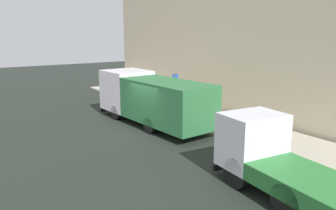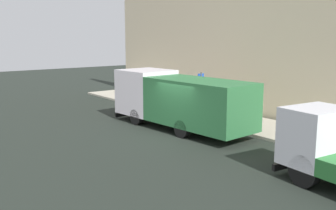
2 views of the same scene
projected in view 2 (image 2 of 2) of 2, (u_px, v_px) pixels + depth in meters
The scene contains 8 objects.
ground at pixel (173, 137), 18.30m from camera, with size 80.00×80.00×0.00m, color #212822.
sidewalk at pixel (241, 122), 21.12m from camera, with size 3.42×30.00×0.13m, color #AFA895.
building_facade at pixel (271, 38), 21.65m from camera, with size 0.50×30.00×9.15m, color beige.
large_utility_truck at pixel (179, 99), 19.69m from camera, with size 2.95×8.43×2.84m.
pedestrian_walking at pixel (185, 99), 22.86m from camera, with size 0.49×0.49×1.66m.
pedestrian_standing at pixel (182, 90), 26.20m from camera, with size 0.44×0.44×1.77m.
pedestrian_third at pixel (191, 96), 24.21m from camera, with size 0.46×0.46×1.67m.
street_sign_post at pixel (201, 91), 21.59m from camera, with size 0.44×0.08×2.58m.
Camera 2 is at (-11.01, -13.92, 4.71)m, focal length 41.68 mm.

